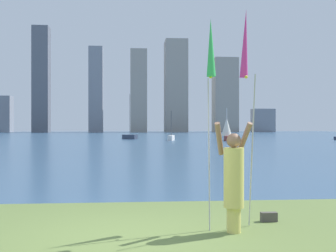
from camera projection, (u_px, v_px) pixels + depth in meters
ground at (132, 139)px, 57.61m from camera, size 120.00×138.00×0.12m
person at (234, 178)px, 7.25m from camera, size 0.71×0.52×1.94m
kite_flag_left at (211, 54)px, 7.27m from camera, size 0.16×0.39×3.76m
kite_flag_right at (245, 49)px, 7.97m from camera, size 0.16×0.87×4.10m
bag at (269, 217)px, 8.06m from camera, size 0.32×0.13×0.18m
sailboat_1 at (171, 138)px, 51.03m from camera, size 1.09×2.83×3.66m
sailboat_2 at (227, 129)px, 50.08m from camera, size 1.39×2.53×3.94m
sailboat_4 at (130, 136)px, 55.81m from camera, size 2.10×1.71×6.07m
skyline_tower_1 at (41, 80)px, 108.91m from camera, size 4.19×4.02×27.81m
skyline_tower_2 at (96, 90)px, 110.08m from camera, size 3.67×3.09×22.74m
skyline_tower_3 at (139, 91)px, 110.53m from camera, size 4.39×3.10×22.16m
skyline_tower_4 at (176, 86)px, 115.64m from camera, size 6.11×7.49×25.42m
skyline_tower_5 at (225, 95)px, 114.89m from camera, size 6.45×5.81×20.38m
skyline_tower_6 at (263, 121)px, 114.52m from camera, size 5.93×3.82×6.38m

